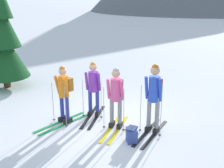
# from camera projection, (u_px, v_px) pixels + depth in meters

# --- Properties ---
(ground_plane) EXTENTS (400.00, 400.00, 0.00)m
(ground_plane) POSITION_uv_depth(u_px,v_px,m) (101.00, 122.00, 7.79)
(ground_plane) COLOR white
(skier_in_orange) EXTENTS (0.76, 1.75, 1.63)m
(skier_in_orange) POSITION_uv_depth(u_px,v_px,m) (64.00, 92.00, 7.49)
(skier_in_orange) COLOR green
(skier_in_orange) RESTS_ON ground
(skier_in_purple) EXTENTS (0.69, 1.69, 1.63)m
(skier_in_purple) POSITION_uv_depth(u_px,v_px,m) (93.00, 88.00, 7.91)
(skier_in_purple) COLOR black
(skier_in_purple) RESTS_ON ground
(skier_in_pink) EXTENTS (0.61, 1.68, 1.66)m
(skier_in_pink) POSITION_uv_depth(u_px,v_px,m) (116.00, 95.00, 7.18)
(skier_in_pink) COLOR yellow
(skier_in_pink) RESTS_ON ground
(skier_in_blue) EXTENTS (0.61, 1.74, 1.82)m
(skier_in_blue) POSITION_uv_depth(u_px,v_px,m) (154.00, 94.00, 6.92)
(skier_in_blue) COLOR black
(skier_in_blue) RESTS_ON ground
(pine_tree_near) EXTENTS (1.82, 1.82, 4.40)m
(pine_tree_near) POSITION_uv_depth(u_px,v_px,m) (1.00, 35.00, 10.12)
(pine_tree_near) COLOR #51381E
(pine_tree_near) RESTS_ON ground
(backpack_on_snow_front) EXTENTS (0.38, 0.40, 0.38)m
(backpack_on_snow_front) POSITION_uv_depth(u_px,v_px,m) (132.00, 135.00, 6.68)
(backpack_on_snow_front) COLOR #384C99
(backpack_on_snow_front) RESTS_ON ground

